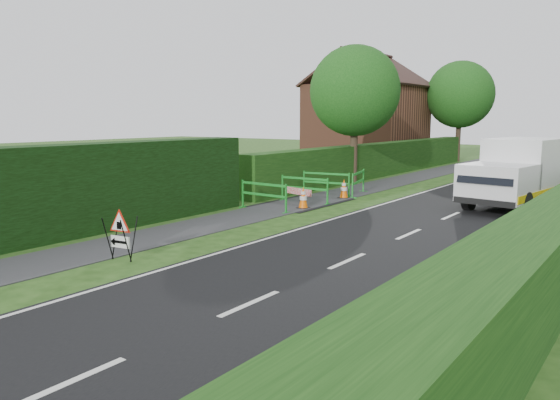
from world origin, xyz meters
The scene contains 18 objects.
ground centered at (0.00, 0.00, 0.00)m, with size 120.00×120.00×0.00m, color #1D4012.
footpath centered at (-3.00, 35.00, 0.01)m, with size 2.00×90.00×0.02m, color #2D2D30.
hedge_west_far centered at (-5.00, 22.00, 0.00)m, with size 1.00×24.00×1.80m, color #14380F.
house_west centered at (-10.00, 30.00, 2.90)m, with size 7.50×7.40×7.88m.
tree_nw centered at (-4.60, 18.00, 4.48)m, with size 4.40×4.40×6.70m.
tree_fw centered at (-4.60, 34.00, 4.83)m, with size 4.80×4.80×7.24m.
triangle_sign centered at (-1.70, 1.53, 0.70)m, with size 0.78×0.78×1.00m.
works_van centered at (3.79, 14.76, 1.30)m, with size 2.79×5.61×2.45m.
traffic_cone_0 centered at (5.26, 10.86, 0.39)m, with size 0.38×0.38×0.79m.
traffic_cone_1 centered at (4.89, 14.23, 0.39)m, with size 0.38×0.38×0.79m.
traffic_cone_3 centered at (-2.30, 9.97, 0.39)m, with size 0.38×0.38×0.79m.
traffic_cone_4 centered at (-2.34, 12.99, 0.39)m, with size 0.38×0.38×0.79m.
ped_barrier_0 centered at (-3.21, 8.85, 0.63)m, with size 2.08×0.48×1.00m.
ped_barrier_1 centered at (-3.03, 11.16, 0.63)m, with size 2.07×0.43×1.00m.
ped_barrier_2 centered at (-3.28, 13.18, 0.63)m, with size 2.09×0.67×1.00m.
ped_barrier_3 centered at (-2.33, 14.20, 0.63)m, with size 0.86×2.08×1.00m.
redwhite_plank centered at (-3.14, 10.89, 0.00)m, with size 1.50×0.04×0.25m, color red.
hatchback_car centered at (1.74, 24.82, 0.59)m, with size 1.38×3.44×1.17m, color silver.
Camera 1 is at (8.24, -6.07, 3.23)m, focal length 35.00 mm.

